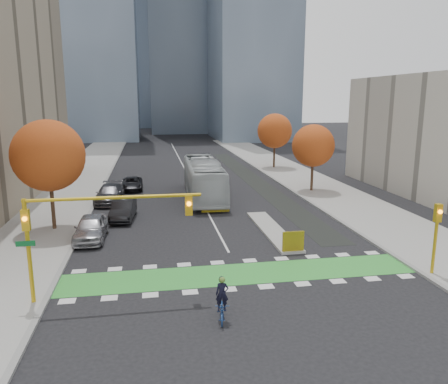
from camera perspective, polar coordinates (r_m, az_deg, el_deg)
name	(u,v)px	position (r m, az deg, el deg)	size (l,w,h in m)	color
ground	(246,285)	(23.64, 2.87, -12.01)	(300.00, 300.00, 0.00)	black
sidewalk_west	(55,205)	(43.04, -21.15, -1.58)	(7.00, 120.00, 0.15)	gray
sidewalk_east	(332,194)	(45.94, 13.97, -0.29)	(7.00, 120.00, 0.15)	gray
curb_west	(95,203)	(42.47, -16.52, -1.44)	(0.30, 120.00, 0.16)	gray
curb_east	(300,196)	(44.67, 9.85, -0.46)	(0.30, 120.00, 0.16)	gray
bike_crossing	(240,274)	(24.99, 2.11, -10.62)	(20.00, 3.00, 0.01)	green
centre_line	(184,168)	(61.99, -5.19, 3.11)	(0.15, 70.00, 0.01)	silver
bike_lane_paint	(253,179)	(53.38, 3.75, 1.67)	(2.50, 50.00, 0.01)	black
median_island	(272,230)	(32.73, 6.31, -4.98)	(1.60, 10.00, 0.16)	gray
hazard_board	(293,241)	(28.16, 9.03, -6.38)	(1.40, 0.12, 1.30)	yellow
tower_ne	(252,10)	(110.79, 3.66, 22.67)	(18.00, 24.00, 60.00)	#47566B
tower_far	(147,8)	(163.88, -10.06, 22.61)	(26.00, 26.00, 80.00)	#47566B
tree_west	(48,156)	(34.06, -21.95, 4.42)	(5.20, 5.20, 8.22)	#332114
tree_east_near	(313,146)	(46.45, 11.58, 5.95)	(4.40, 4.40, 7.08)	#332114
tree_east_far	(275,131)	(61.68, 6.64, 7.93)	(4.80, 4.80, 7.65)	#332114
traffic_signal_west	(84,221)	(21.52, -17.81, -3.63)	(8.53, 0.56, 5.20)	#BF9914
traffic_signal_east	(436,228)	(26.52, 26.00, -4.28)	(0.35, 0.43, 4.10)	#BF9914
cyclist	(222,306)	(19.95, -0.25, -14.63)	(0.88, 1.84, 2.04)	navy
bus	(204,179)	(43.27, -2.67, 1.76)	(3.18, 13.58, 3.78)	silver
parked_car_a	(91,228)	(31.82, -17.00, -4.49)	(2.02, 5.03, 1.71)	#A3A3A8
parked_car_b	(123,210)	(36.45, -13.04, -2.27)	(1.69, 4.85, 1.60)	black
parked_car_c	(109,194)	(42.60, -14.74, -0.25)	(2.33, 5.72, 1.66)	#454449
parked_car_d	(132,184)	(48.11, -11.91, 1.08)	(2.20, 4.78, 1.33)	black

